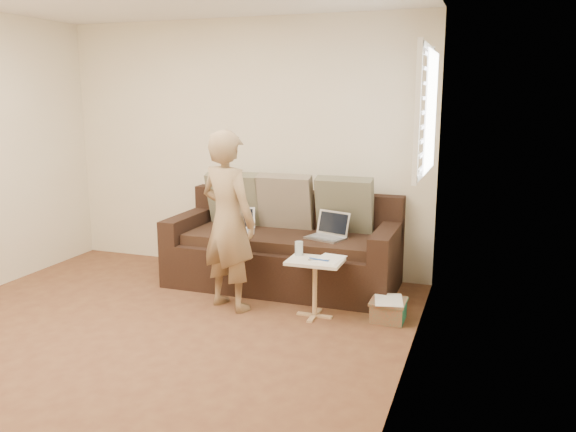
% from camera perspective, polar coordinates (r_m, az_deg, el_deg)
% --- Properties ---
extents(floor, '(4.50, 4.50, 0.00)m').
position_cam_1_polar(floor, '(4.56, -15.89, -12.40)').
color(floor, '#563020').
rests_on(floor, ground).
extents(wall_back, '(4.00, 0.00, 4.00)m').
position_cam_1_polar(wall_back, '(6.16, -4.44, 6.78)').
color(wall_back, beige).
rests_on(wall_back, ground).
extents(wall_right, '(0.00, 4.50, 4.50)m').
position_cam_1_polar(wall_right, '(3.44, 11.22, 2.63)').
color(wall_right, beige).
rests_on(wall_right, ground).
extents(window_blinds, '(0.12, 0.88, 1.08)m').
position_cam_1_polar(window_blinds, '(4.89, 13.41, 9.91)').
color(window_blinds, white).
rests_on(window_blinds, wall_right).
extents(sofa, '(2.20, 0.95, 0.85)m').
position_cam_1_polar(sofa, '(5.64, -0.52, -2.67)').
color(sofa, black).
rests_on(sofa, ground).
extents(pillow_left, '(0.55, 0.29, 0.57)m').
position_cam_1_polar(pillow_left, '(5.99, -5.23, 1.70)').
color(pillow_left, brown).
rests_on(pillow_left, sofa).
extents(pillow_mid, '(0.55, 0.27, 0.57)m').
position_cam_1_polar(pillow_mid, '(5.78, -0.25, 1.40)').
color(pillow_mid, '#7A6B57').
rests_on(pillow_mid, sofa).
extents(pillow_right, '(0.55, 0.28, 0.57)m').
position_cam_1_polar(pillow_right, '(5.64, 5.58, 1.06)').
color(pillow_right, brown).
rests_on(pillow_right, sofa).
extents(laptop_silver, '(0.40, 0.34, 0.23)m').
position_cam_1_polar(laptop_silver, '(5.43, 3.68, -2.24)').
color(laptop_silver, '#B7BABC').
rests_on(laptop_silver, sofa).
extents(laptop_white, '(0.37, 0.33, 0.23)m').
position_cam_1_polar(laptop_white, '(5.70, -4.89, -1.58)').
color(laptop_white, white).
rests_on(laptop_white, sofa).
extents(person, '(0.66, 0.55, 1.56)m').
position_cam_1_polar(person, '(5.00, -5.89, -0.46)').
color(person, olive).
rests_on(person, ground).
extents(side_table, '(0.45, 0.32, 0.50)m').
position_cam_1_polar(side_table, '(4.90, 2.64, -7.10)').
color(side_table, silver).
rests_on(side_table, ground).
extents(drinking_glass, '(0.07, 0.07, 0.12)m').
position_cam_1_polar(drinking_glass, '(4.94, 1.08, -3.19)').
color(drinking_glass, silver).
rests_on(drinking_glass, side_table).
extents(scissors, '(0.18, 0.11, 0.02)m').
position_cam_1_polar(scissors, '(4.80, 3.05, -4.31)').
color(scissors, silver).
rests_on(scissors, side_table).
extents(paper_on_table, '(0.25, 0.33, 0.00)m').
position_cam_1_polar(paper_on_table, '(4.86, 4.07, -4.20)').
color(paper_on_table, white).
rests_on(paper_on_table, side_table).
extents(striped_box, '(0.29, 0.29, 0.18)m').
position_cam_1_polar(striped_box, '(4.94, 9.80, -9.06)').
color(striped_box, red).
rests_on(striped_box, ground).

